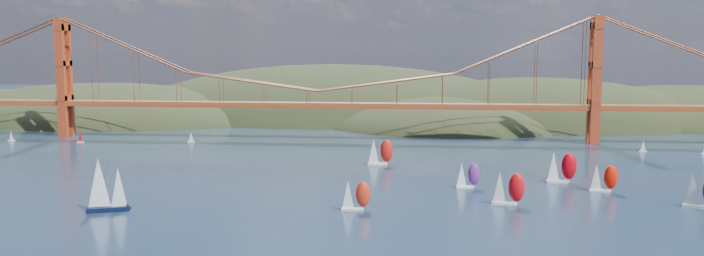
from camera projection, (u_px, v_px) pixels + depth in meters
The scene contains 14 objects.
headlands at pixel (420, 139), 404.02m from camera, with size 725.00×225.00×96.00m.
bridge at pixel (315, 68), 306.56m from camera, with size 552.00×12.00×55.00m.
sloop_navy at pixel (105, 185), 173.44m from camera, with size 10.42×7.59×15.30m.
racer_0 at pixel (355, 195), 174.80m from camera, with size 7.62×3.60×8.60m.
racer_1 at pixel (508, 188), 180.87m from camera, with size 8.66×3.75×9.83m.
racer_2 at pixel (701, 190), 176.90m from camera, with size 9.16×6.55×10.28m.
racer_3 at pixel (561, 167), 210.38m from camera, with size 9.41×4.24×10.66m.
racer_4 at pixel (603, 177), 197.28m from camera, with size 7.87×3.28×8.99m.
racer_5 at pixel (380, 151), 242.67m from camera, with size 9.18×4.47×10.34m.
racer_rwb at pixel (467, 175), 202.70m from camera, with size 7.60×4.56×8.52m.
distant_boat_1 at pixel (11, 136), 303.91m from camera, with size 3.00×2.00×4.70m.
distant_boat_2 at pixel (80, 137), 299.71m from camera, with size 3.00×2.00×4.70m.
distant_boat_3 at pixel (191, 137), 300.43m from camera, with size 3.00×2.00×4.70m.
distant_boat_4 at pixel (643, 146), 272.68m from camera, with size 3.00×2.00×4.70m.
Camera 1 is at (46.94, -124.17, 41.50)m, focal length 35.00 mm.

